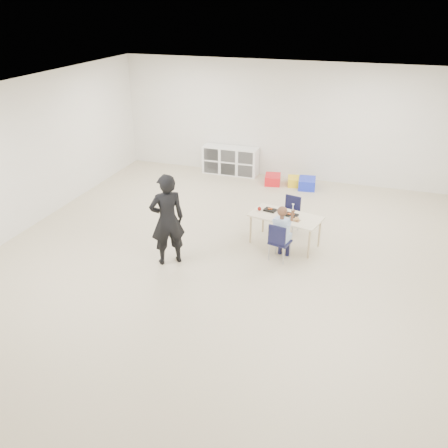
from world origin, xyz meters
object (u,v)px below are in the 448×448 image
(adult, at_px, (167,220))
(table, at_px, (285,230))
(child, at_px, (281,231))
(chair_near, at_px, (280,241))
(cubby_shelf, at_px, (230,160))

(adult, bearing_deg, table, 177.38)
(table, height_order, child, child)
(table, distance_m, chair_near, 0.56)
(child, bearing_deg, adult, -146.27)
(chair_near, distance_m, adult, 1.95)
(cubby_shelf, xyz_separation_m, adult, (0.37, -4.57, 0.44))
(chair_near, xyz_separation_m, adult, (-1.76, -0.69, 0.45))
(table, bearing_deg, child, -74.29)
(cubby_shelf, height_order, adult, adult)
(child, distance_m, adult, 1.91)
(chair_near, height_order, adult, adult)
(table, relative_size, cubby_shelf, 0.97)
(chair_near, relative_size, adult, 0.43)
(child, distance_m, cubby_shelf, 4.44)
(chair_near, xyz_separation_m, child, (0.00, 0.00, 0.20))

